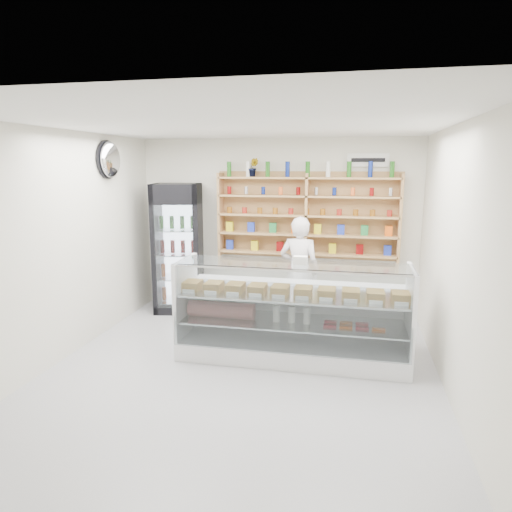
# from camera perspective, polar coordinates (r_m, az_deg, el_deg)

# --- Properties ---
(room) EXTENTS (5.00, 5.00, 5.00)m
(room) POSITION_cam_1_polar(r_m,az_deg,el_deg) (5.04, -2.07, 0.15)
(room) COLOR #A5A4A9
(room) RESTS_ON ground
(display_counter) EXTENTS (2.80, 0.84, 1.22)m
(display_counter) POSITION_cam_1_polar(r_m,az_deg,el_deg) (5.75, 4.52, -9.43)
(display_counter) COLOR white
(display_counter) RESTS_ON floor
(shop_worker) EXTENTS (0.65, 0.48, 1.64)m
(shop_worker) POSITION_cam_1_polar(r_m,az_deg,el_deg) (6.83, 5.44, -1.90)
(shop_worker) COLOR white
(shop_worker) RESTS_ON floor
(drinks_cooler) EXTENTS (0.88, 0.87, 2.09)m
(drinks_cooler) POSITION_cam_1_polar(r_m,az_deg,el_deg) (7.58, -9.69, 1.04)
(drinks_cooler) COLOR black
(drinks_cooler) RESTS_ON floor
(wall_shelving) EXTENTS (2.84, 0.28, 1.33)m
(wall_shelving) POSITION_cam_1_polar(r_m,az_deg,el_deg) (7.21, 6.35, 5.01)
(wall_shelving) COLOR #B17C53
(wall_shelving) RESTS_ON back_wall
(potted_plant) EXTENTS (0.17, 0.14, 0.29)m
(potted_plant) POSITION_cam_1_polar(r_m,az_deg,el_deg) (7.30, -0.35, 11.02)
(potted_plant) COLOR #1E6626
(potted_plant) RESTS_ON wall_shelving
(security_mirror) EXTENTS (0.15, 0.50, 0.50)m
(security_mirror) POSITION_cam_1_polar(r_m,az_deg,el_deg) (6.88, -17.74, 11.40)
(security_mirror) COLOR silver
(security_mirror) RESTS_ON left_wall
(wall_sign) EXTENTS (0.62, 0.03, 0.20)m
(wall_sign) POSITION_cam_1_polar(r_m,az_deg,el_deg) (7.27, 13.83, 11.57)
(wall_sign) COLOR white
(wall_sign) RESTS_ON back_wall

